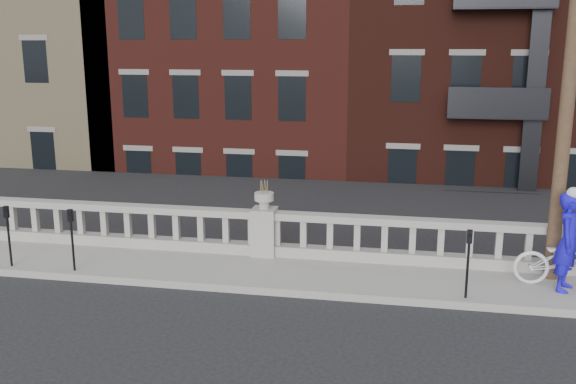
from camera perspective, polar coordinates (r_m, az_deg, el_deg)
ground at (r=11.46m, az=-6.54°, el=-12.51°), size 120.00×120.00×0.00m
sidewalk at (r=14.09m, az=-2.95°, el=-7.06°), size 32.00×2.20×0.15m
balustrade at (r=14.79m, az=-2.11°, el=-3.76°), size 28.00×0.34×1.03m
planter_pedestal at (r=14.74m, az=-2.11°, el=-3.05°), size 0.55×0.55×1.76m
lower_level at (r=33.07m, az=6.24°, el=9.14°), size 80.00×44.00×20.80m
utility_pole at (r=13.78m, az=24.14°, el=13.26°), size 1.60×0.28×10.00m
parking_meter_a at (r=15.19m, az=-23.63°, el=-3.03°), size 0.10×0.09×1.36m
parking_meter_b at (r=14.41m, az=-18.67°, el=-3.45°), size 0.10×0.09×1.36m
parking_meter_c at (r=12.69m, az=15.73°, el=-5.50°), size 0.10×0.09×1.36m
bicycle at (r=14.05m, az=23.60°, el=-5.60°), size 2.07×0.74×1.09m
cyclist at (r=13.71m, az=23.65°, el=-4.09°), size 0.72×0.85×1.98m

